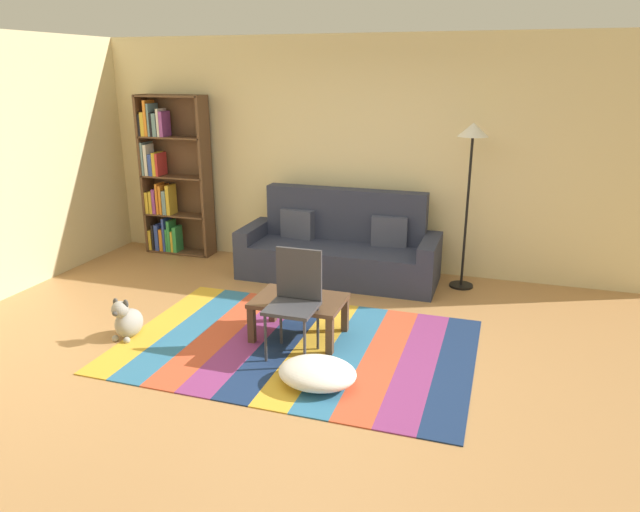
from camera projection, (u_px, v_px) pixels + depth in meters
ground_plane at (293, 356)px, 4.94m from camera, size 14.00×14.00×0.00m
back_wall at (367, 156)px, 6.84m from camera, size 6.80×0.10×2.70m
left_wall at (16, 164)px, 6.21m from camera, size 0.10×5.50×2.70m
rug at (297, 346)px, 5.12m from camera, size 3.03×2.04×0.01m
couch at (340, 249)px, 6.72m from camera, size 2.26×0.80×1.00m
bookshelf at (169, 180)px, 7.49m from camera, size 0.90×0.28×2.02m
coffee_table at (299, 305)px, 5.19m from camera, size 0.80×0.56×0.36m
pouf at (317, 373)px, 4.46m from camera, size 0.61×0.50×0.19m
dog at (127, 321)px, 5.24m from camera, size 0.22×0.35×0.40m
standing_lamp at (472, 152)px, 6.06m from camera, size 0.32×0.32×1.79m
tv_remote at (294, 298)px, 5.16m from camera, size 0.12×0.15×0.02m
folding_chair at (295, 294)px, 4.86m from camera, size 0.40×0.40×0.90m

